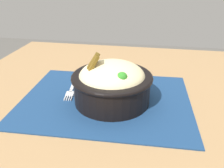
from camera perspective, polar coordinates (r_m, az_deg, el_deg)
The scene contains 4 objects.
table at distance 0.69m, azimuth 1.84°, elevation -8.13°, with size 1.02×0.95×0.74m.
placemat at distance 0.64m, azimuth -1.53°, elevation -3.77°, with size 0.45×0.34×0.00m, color navy.
bowl at distance 0.60m, azimuth -0.02°, elevation 0.38°, with size 0.21×0.21×0.13m.
fork at distance 0.69m, azimuth -10.02°, elevation -1.61°, with size 0.03×0.13×0.00m.
Camera 1 is at (-0.08, 0.56, 1.06)m, focal length 37.25 mm.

